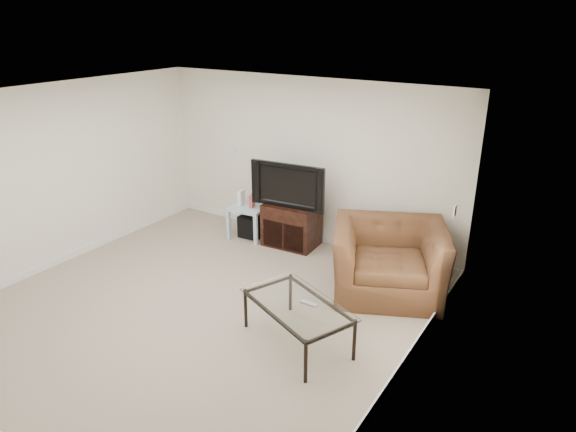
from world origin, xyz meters
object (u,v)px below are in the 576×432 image
Objects in this scene: television at (291,184)px; side_table at (250,221)px; recliner at (390,249)px; tv_stand at (292,225)px; coffee_table at (297,323)px; subwoofer at (252,225)px.

side_table is (-0.73, -0.06, -0.74)m from television.
recliner is at bearing -22.59° from television.
tv_stand is at bearing 138.09° from recliner.
coffee_table is (1.40, -2.13, -0.09)m from tv_stand.
recliner is at bearing 75.80° from coffee_table.
side_table is 2.94m from coffee_table.
tv_stand reaches higher than subwoofer.
side_table is 2.59m from recliner.
tv_stand is 0.58× the size of recliner.
television is 1.07m from subwoofer.
side_table reaches higher than coffee_table.
coffee_table is (2.13, -2.03, -0.02)m from side_table.
side_table is 0.44× the size of coffee_table.
subwoofer is at bearing 144.34° from recliner.
recliner is (2.49, -0.50, 0.42)m from subwoofer.
side_table is at bearing 178.86° from television.
television reaches higher than tv_stand.
coffee_table is (1.40, -2.09, -0.75)m from television.
subwoofer is at bearing 135.58° from coffee_table.
television reaches higher than coffee_table.
tv_stand is 1.90m from recliner.
recliner is (1.80, -0.57, 0.27)m from tv_stand.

